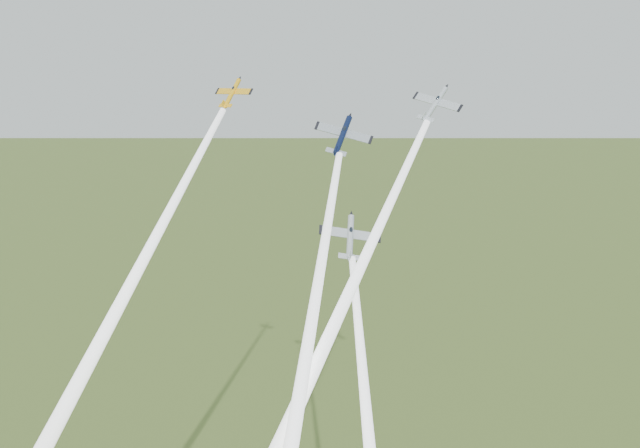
% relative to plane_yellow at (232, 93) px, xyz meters
% --- Properties ---
extents(plane_yellow, '(7.90, 7.03, 5.76)m').
position_rel_plane_yellow_xyz_m(plane_yellow, '(0.00, 0.00, 0.00)').
color(plane_yellow, '#F4AD15').
extents(smoke_trail_yellow, '(14.72, 43.94, 47.95)m').
position_rel_plane_yellow_xyz_m(smoke_trail_yellow, '(-6.54, -22.87, -25.48)').
color(smoke_trail_yellow, white).
extents(plane_navy, '(9.28, 7.21, 8.63)m').
position_rel_plane_yellow_xyz_m(plane_navy, '(18.78, -5.45, -5.15)').
color(plane_navy, black).
extents(smoke_trail_navy, '(6.11, 49.96, 53.22)m').
position_rel_plane_yellow_xyz_m(smoke_trail_navy, '(20.71, -31.63, -33.27)').
color(smoke_trail_navy, white).
extents(plane_silver_right, '(9.96, 7.88, 7.75)m').
position_rel_plane_yellow_xyz_m(plane_silver_right, '(30.78, -0.02, -0.94)').
color(plane_silver_right, silver).
extents(smoke_trail_silver_right, '(19.34, 47.24, 52.70)m').
position_rel_plane_yellow_xyz_m(smoke_trail_silver_right, '(21.81, -24.44, -28.80)').
color(smoke_trail_silver_right, white).
extents(plane_silver_low, '(9.68, 9.90, 8.56)m').
position_rel_plane_yellow_xyz_m(plane_silver_low, '(21.14, -9.83, -18.59)').
color(plane_silver_low, '#ACB2BA').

